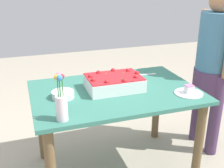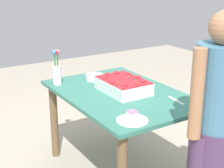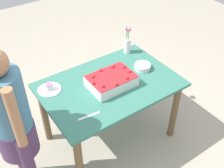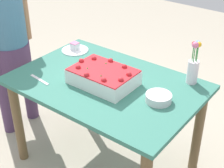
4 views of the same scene
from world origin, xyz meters
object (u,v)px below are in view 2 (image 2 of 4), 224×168
at_px(serving_plate_with_slice, 132,119).
at_px(cake_knife, 176,100).
at_px(fruit_bowl, 94,77).
at_px(flower_vase, 57,71).
at_px(sheet_cake, 123,85).
at_px(person_standing, 217,118).

height_order(serving_plate_with_slice, cake_knife, serving_plate_with_slice).
height_order(cake_knife, fruit_bowl, fruit_bowl).
distance_m(serving_plate_with_slice, flower_vase, 0.99).
xyz_separation_m(sheet_cake, cake_knife, (0.38, 0.23, -0.05)).
bearing_deg(person_standing, flower_vase, 16.28).
bearing_deg(flower_vase, cake_knife, 35.38).
distance_m(sheet_cake, cake_knife, 0.45).
height_order(sheet_cake, fruit_bowl, sheet_cake).
xyz_separation_m(serving_plate_with_slice, flower_vase, (-0.98, -0.11, 0.11)).
relative_size(cake_knife, person_standing, 0.13).
xyz_separation_m(flower_vase, fruit_bowl, (0.06, 0.34, -0.10)).
distance_m(serving_plate_with_slice, fruit_bowl, 0.95).
relative_size(serving_plate_with_slice, flower_vase, 0.70).
relative_size(flower_vase, fruit_bowl, 1.87).
distance_m(sheet_cake, flower_vase, 0.61).
bearing_deg(serving_plate_with_slice, flower_vase, -173.80).
height_order(sheet_cake, flower_vase, flower_vase).
relative_size(serving_plate_with_slice, fruit_bowl, 1.31).
bearing_deg(cake_knife, person_standing, 168.11).
distance_m(cake_knife, flower_vase, 1.05).
distance_m(cake_knife, person_standing, 0.60).
bearing_deg(fruit_bowl, serving_plate_with_slice, -14.10).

